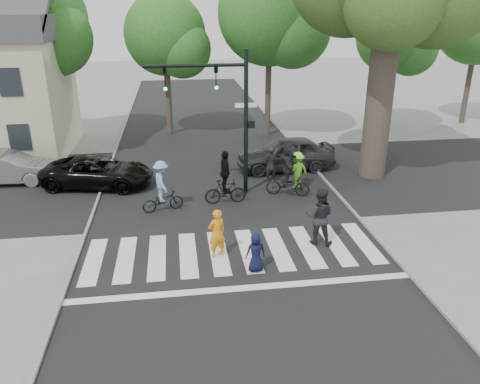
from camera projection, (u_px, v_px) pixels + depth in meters
The scene contains 22 objects.
ground at pixel (238, 267), 14.54m from camera, with size 120.00×120.00×0.00m, color gray.
road_stem at pixel (221, 204), 19.14m from camera, with size 10.00×70.00×0.01m, color black.
road_cross at pixel (214, 179), 21.90m from camera, with size 70.00×10.00×0.01m, color black.
curb_left at pixel (94, 210), 18.46m from camera, with size 0.10×70.00×0.10m, color gray.
curb_right at pixel (340, 196), 19.78m from camera, with size 0.10×70.00×0.10m, color gray.
crosswalk at pixel (235, 256), 15.15m from camera, with size 10.00×3.85×0.01m.
traffic_signal at pixel (225, 103), 18.84m from camera, with size 4.45×0.29×6.00m.
bg_tree_1 at pixel (38, 24), 25.17m from camera, with size 6.09×5.80×9.80m.
bg_tree_2 at pixel (169, 38), 27.45m from camera, with size 5.04×4.80×8.40m.
bg_tree_3 at pixel (276, 17), 26.57m from camera, with size 6.30×6.00×10.20m.
bg_tree_4 at pixel (398, 39), 28.88m from camera, with size 4.83×4.60×8.15m.
pedestrian_woman at pixel (217, 233), 14.87m from camera, with size 0.60×0.39×1.65m, color orange.
pedestrian_child at pixel (256, 252), 14.11m from camera, with size 0.62×0.40×1.26m, color black.
pedestrian_adult at pixel (319, 216), 15.64m from camera, with size 0.98×0.76×2.01m, color black.
cyclist_left at pixel (162, 190), 18.21m from camera, with size 1.72×1.18×2.06m.
cyclist_mid at pixel (225, 182), 18.92m from camera, with size 1.71×1.05×2.22m.
cyclist_right at pixel (288, 172), 19.67m from camera, with size 1.97×1.82×2.36m.
car_suv at pixel (98, 172), 20.82m from camera, with size 2.22×4.82×1.34m, color black.
car_silver at pixel (6, 168), 21.19m from camera, with size 1.53×4.39×1.45m, color #929497.
car_grey at pixel (285, 154), 22.91m from camera, with size 1.93×4.79×1.63m, color #2E2E33.
bystander_hivis at pixel (297, 170), 20.61m from camera, with size 1.06×0.61×1.64m, color #81FE30.
bystander_dark at pixel (271, 164), 21.33m from camera, with size 0.60×0.40×1.65m, color black.
Camera 1 is at (-1.71, -12.52, 7.56)m, focal length 35.00 mm.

